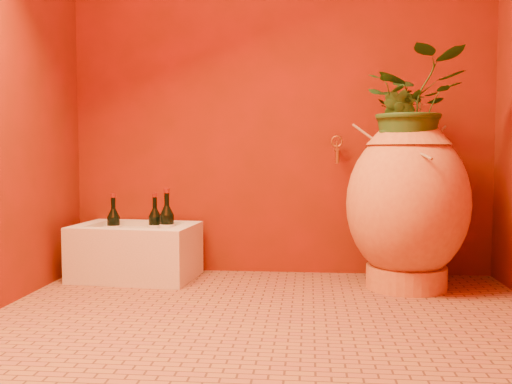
# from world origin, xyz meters

# --- Properties ---
(floor) EXTENTS (2.50, 2.50, 0.00)m
(floor) POSITION_xyz_m (0.00, 0.00, 0.00)
(floor) COLOR brown
(floor) RESTS_ON ground
(wall_back) EXTENTS (2.50, 0.02, 2.50)m
(wall_back) POSITION_xyz_m (0.00, 1.00, 1.25)
(wall_back) COLOR #5C1C05
(wall_back) RESTS_ON ground
(amphora) EXTENTS (0.79, 0.79, 0.93)m
(amphora) POSITION_xyz_m (0.70, 0.65, 0.46)
(amphora) COLOR #C47C37
(amphora) RESTS_ON floor
(stone_basin) EXTENTS (0.71, 0.52, 0.31)m
(stone_basin) POSITION_xyz_m (-0.82, 0.75, 0.15)
(stone_basin) COLOR beige
(stone_basin) RESTS_ON floor
(wine_bottle_a) EXTENTS (0.08, 0.08, 0.31)m
(wine_bottle_a) POSITION_xyz_m (-0.73, 0.84, 0.29)
(wine_bottle_a) COLOR black
(wine_bottle_a) RESTS_ON stone_basin
(wine_bottle_b) EXTENTS (0.08, 0.08, 0.31)m
(wine_bottle_b) POSITION_xyz_m (-0.96, 0.79, 0.29)
(wine_bottle_b) COLOR black
(wine_bottle_b) RESTS_ON stone_basin
(wine_bottle_c) EXTENTS (0.08, 0.08, 0.35)m
(wine_bottle_c) POSITION_xyz_m (-0.64, 0.78, 0.30)
(wine_bottle_c) COLOR black
(wine_bottle_c) RESTS_ON stone_basin
(wall_tap) EXTENTS (0.07, 0.15, 0.16)m
(wall_tap) POSITION_xyz_m (0.34, 0.92, 0.75)
(wall_tap) COLOR #A36B25
(wall_tap) RESTS_ON wall_back
(plant_main) EXTENTS (0.56, 0.50, 0.57)m
(plant_main) POSITION_xyz_m (0.71, 0.64, 0.97)
(plant_main) COLOR #21491A
(plant_main) RESTS_ON amphora
(plant_side) EXTENTS (0.25, 0.25, 0.36)m
(plant_side) POSITION_xyz_m (0.63, 0.59, 0.86)
(plant_side) COLOR #21491A
(plant_side) RESTS_ON amphora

